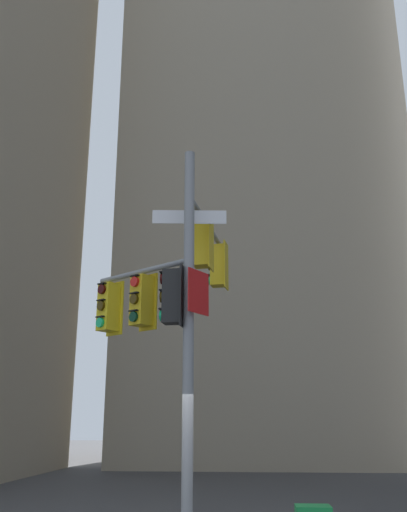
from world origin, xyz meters
TOP-DOWN VIEW (x-y plane):
  - building_mid_block at (1.97, 23.04)m, footprint 14.81×14.81m
  - signal_pole_assembly at (-0.34, 0.85)m, footprint 2.77×3.57m

SIDE VIEW (x-z plane):
  - signal_pole_assembly at x=-0.34m, z-range 0.90..8.06m
  - building_mid_block at x=1.97m, z-range 0.00..52.02m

